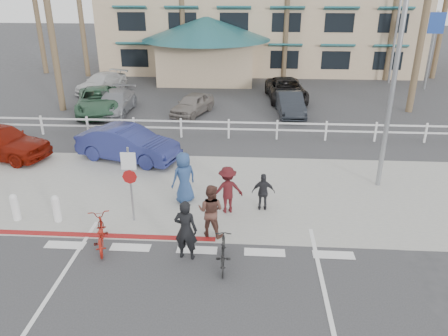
# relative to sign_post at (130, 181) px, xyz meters

# --- Properties ---
(ground) EXTENTS (140.00, 140.00, 0.00)m
(ground) POSITION_rel_sign_post_xyz_m (2.30, -2.20, -1.45)
(ground) COLOR #333335
(bike_path) EXTENTS (12.00, 16.00, 0.01)m
(bike_path) POSITION_rel_sign_post_xyz_m (2.30, -4.20, -1.45)
(bike_path) COLOR #333335
(bike_path) RESTS_ON ground
(sidewalk_plaza) EXTENTS (22.00, 7.00, 0.01)m
(sidewalk_plaza) POSITION_rel_sign_post_xyz_m (2.30, 2.30, -1.44)
(sidewalk_plaza) COLOR gray
(sidewalk_plaza) RESTS_ON ground
(cross_street) EXTENTS (40.00, 5.00, 0.01)m
(cross_street) POSITION_rel_sign_post_xyz_m (2.30, 6.30, -1.45)
(cross_street) COLOR #333335
(cross_street) RESTS_ON ground
(parking_lot) EXTENTS (50.00, 16.00, 0.01)m
(parking_lot) POSITION_rel_sign_post_xyz_m (2.30, 15.80, -1.45)
(parking_lot) COLOR #333335
(parking_lot) RESTS_ON ground
(curb_red) EXTENTS (7.00, 0.25, 0.02)m
(curb_red) POSITION_rel_sign_post_xyz_m (-0.70, -1.00, -1.44)
(curb_red) COLOR maroon
(curb_red) RESTS_ON ground
(rail_fence) EXTENTS (29.40, 0.16, 1.00)m
(rail_fence) POSITION_rel_sign_post_xyz_m (2.80, 8.30, -0.95)
(rail_fence) COLOR silver
(rail_fence) RESTS_ON ground
(building) EXTENTS (28.00, 16.00, 11.30)m
(building) POSITION_rel_sign_post_xyz_m (4.30, 28.80, 4.20)
(building) COLOR tan
(building) RESTS_ON ground
(sign_post) EXTENTS (0.50, 0.10, 2.90)m
(sign_post) POSITION_rel_sign_post_xyz_m (0.00, 0.00, 0.00)
(sign_post) COLOR gray
(sign_post) RESTS_ON ground
(bollard_0) EXTENTS (0.26, 0.26, 0.95)m
(bollard_0) POSITION_rel_sign_post_xyz_m (-2.50, -0.20, -0.97)
(bollard_0) COLOR silver
(bollard_0) RESTS_ON ground
(bollard_1) EXTENTS (0.26, 0.26, 0.95)m
(bollard_1) POSITION_rel_sign_post_xyz_m (-3.90, -0.20, -0.97)
(bollard_1) COLOR silver
(bollard_1) RESTS_ON ground
(streetlight_0) EXTENTS (0.60, 2.00, 9.00)m
(streetlight_0) POSITION_rel_sign_post_xyz_m (8.80, 3.30, 3.05)
(streetlight_0) COLOR gray
(streetlight_0) RESTS_ON ground
(streetlight_1) EXTENTS (0.60, 2.00, 9.50)m
(streetlight_1) POSITION_rel_sign_post_xyz_m (14.30, 21.80, 3.30)
(streetlight_1) COLOR gray
(streetlight_1) RESTS_ON ground
(info_sign) EXTENTS (1.20, 0.16, 5.60)m
(info_sign) POSITION_rel_sign_post_xyz_m (16.30, 19.80, 1.35)
(info_sign) COLOR navy
(info_sign) RESTS_ON ground
(palm_10) EXTENTS (4.00, 4.00, 12.00)m
(palm_10) POSITION_rel_sign_post_xyz_m (-7.70, 12.80, 4.55)
(palm_10) COLOR #234E1E
(palm_10) RESTS_ON ground
(bike_red) EXTENTS (1.15, 1.90, 0.94)m
(bike_red) POSITION_rel_sign_post_xyz_m (-0.58, -1.58, -0.98)
(bike_red) COLOR maroon
(bike_red) RESTS_ON ground
(rider_red) EXTENTS (0.73, 0.54, 1.83)m
(rider_red) POSITION_rel_sign_post_xyz_m (2.05, -1.97, -0.54)
(rider_red) COLOR black
(rider_red) RESTS_ON ground
(bike_black) EXTENTS (0.50, 1.57, 0.94)m
(bike_black) POSITION_rel_sign_post_xyz_m (3.13, -2.33, -0.98)
(bike_black) COLOR black
(bike_black) RESTS_ON ground
(rider_black) EXTENTS (0.97, 0.84, 1.72)m
(rider_black) POSITION_rel_sign_post_xyz_m (2.64, -0.71, -0.59)
(rider_black) COLOR #533229
(rider_black) RESTS_ON ground
(pedestrian_a) EXTENTS (1.21, 0.90, 1.67)m
(pedestrian_a) POSITION_rel_sign_post_xyz_m (3.07, 0.81, -0.61)
(pedestrian_a) COLOR #421014
(pedestrian_a) RESTS_ON ground
(pedestrian_child) EXTENTS (0.80, 0.34, 1.35)m
(pedestrian_child) POSITION_rel_sign_post_xyz_m (4.29, 1.03, -0.77)
(pedestrian_child) COLOR #242529
(pedestrian_child) RESTS_ON ground
(pedestrian_b) EXTENTS (1.08, 1.03, 1.87)m
(pedestrian_b) POSITION_rel_sign_post_xyz_m (1.48, 1.49, -0.52)
(pedestrian_b) COLOR navy
(pedestrian_b) RESTS_ON ground
(car_white_sedan) EXTENTS (4.83, 2.90, 1.50)m
(car_white_sedan) POSITION_rel_sign_post_xyz_m (-1.55, 5.21, -0.70)
(car_white_sedan) COLOR navy
(car_white_sedan) RESTS_ON ground
(car_red_compact) EXTENTS (4.88, 2.88, 1.56)m
(car_red_compact) POSITION_rel_sign_post_xyz_m (-7.31, 5.12, -0.67)
(car_red_compact) COLOR #6F1005
(car_red_compact) RESTS_ON ground
(lot_car_0) EXTENTS (3.76, 5.65, 1.44)m
(lot_car_0) POSITION_rel_sign_post_xyz_m (-5.33, 12.42, -0.73)
(lot_car_0) COLOR #30583E
(lot_car_0) RESTS_ON ground
(lot_car_1) EXTENTS (1.83, 4.47, 1.30)m
(lot_car_1) POSITION_rel_sign_post_xyz_m (-4.28, 12.43, -0.80)
(lot_car_1) COLOR gray
(lot_car_1) RESTS_ON ground
(lot_car_2) EXTENTS (2.61, 3.86, 1.22)m
(lot_car_2) POSITION_rel_sign_post_xyz_m (0.34, 12.41, -0.84)
(lot_car_2) COLOR slate
(lot_car_2) RESTS_ON ground
(lot_car_3) EXTENTS (1.67, 4.08, 1.32)m
(lot_car_3) POSITION_rel_sign_post_xyz_m (6.05, 12.68, -0.79)
(lot_car_3) COLOR black
(lot_car_3) RESTS_ON ground
(lot_car_4) EXTENTS (3.22, 4.73, 1.27)m
(lot_car_4) POSITION_rel_sign_post_xyz_m (-6.80, 17.58, -0.81)
(lot_car_4) COLOR silver
(lot_car_4) RESTS_ON ground
(lot_car_5) EXTENTS (2.78, 5.22, 1.40)m
(lot_car_5) POSITION_rel_sign_post_xyz_m (6.05, 16.06, -0.75)
(lot_car_5) COLOR black
(lot_car_5) RESTS_ON ground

